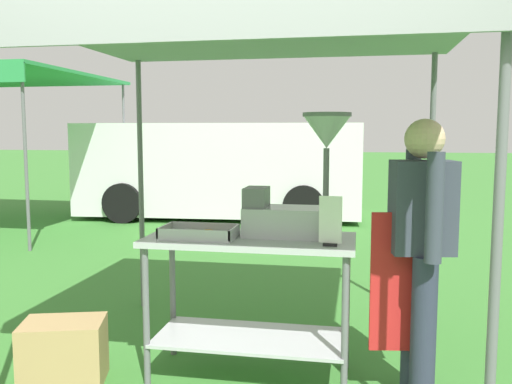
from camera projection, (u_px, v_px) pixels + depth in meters
name	position (u px, v px, depth m)	size (l,w,h in m)	color
ground_plane	(313.00, 232.00, 8.39)	(70.00, 70.00, 0.00)	#3D7F33
stall_canopy	(253.00, 38.00, 3.30)	(2.61, 2.31, 2.19)	slate
donut_cart	(250.00, 276.00, 3.36)	(1.28, 0.58, 0.89)	#B7B7BC
donut_tray	(200.00, 234.00, 3.31)	(0.45, 0.27, 0.07)	#B7B7BC
donut_fryer	(300.00, 189.00, 3.32)	(0.65, 0.29, 0.76)	#B7B7BC
menu_sign	(330.00, 224.00, 3.06)	(0.13, 0.05, 0.28)	black
vendor	(420.00, 245.00, 3.05)	(0.46, 0.54, 1.61)	#2D3347
supply_crate	(64.00, 352.00, 3.32)	(0.56, 0.46, 0.39)	tan
van_white	(222.00, 169.00, 9.92)	(5.06, 2.34, 1.69)	white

